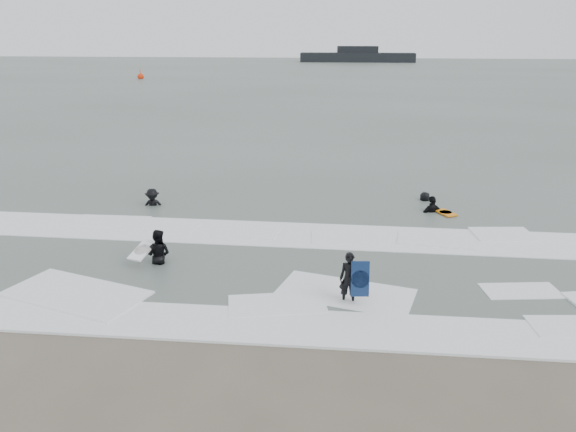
# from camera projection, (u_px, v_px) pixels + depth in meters

# --- Properties ---
(ground) EXTENTS (320.00, 320.00, 0.00)m
(ground) POSITION_uv_depth(u_px,v_px,m) (265.00, 315.00, 14.56)
(ground) COLOR brown
(ground) RESTS_ON ground
(sea) EXTENTS (320.00, 320.00, 0.00)m
(sea) POSITION_uv_depth(u_px,v_px,m) (343.00, 79.00, 90.08)
(sea) COLOR #47544C
(sea) RESTS_ON ground
(surfer_centre) EXTENTS (0.57, 0.40, 1.48)m
(surfer_centre) POSITION_uv_depth(u_px,v_px,m) (348.00, 303.00, 15.21)
(surfer_centre) COLOR black
(surfer_centre) RESTS_ON ground
(surfer_wading) EXTENTS (0.88, 0.72, 1.69)m
(surfer_wading) POSITION_uv_depth(u_px,v_px,m) (159.00, 264.00, 17.85)
(surfer_wading) COLOR black
(surfer_wading) RESTS_ON ground
(surfer_breaker) EXTENTS (1.17, 0.81, 1.65)m
(surfer_breaker) POSITION_uv_depth(u_px,v_px,m) (153.00, 207.00, 23.65)
(surfer_breaker) COLOR black
(surfer_breaker) RESTS_ON ground
(surfer_right_near) EXTENTS (1.17, 0.90, 1.86)m
(surfer_right_near) POSITION_uv_depth(u_px,v_px,m) (432.00, 213.00, 22.90)
(surfer_right_near) COLOR black
(surfer_right_near) RESTS_ON ground
(surfer_right_far) EXTENTS (0.92, 0.82, 1.58)m
(surfer_right_far) POSITION_uv_depth(u_px,v_px,m) (425.00, 202.00, 24.43)
(surfer_right_far) COLOR black
(surfer_right_far) RESTS_ON ground
(surf_foam) EXTENTS (30.03, 9.06, 0.09)m
(surf_foam) POSITION_uv_depth(u_px,v_px,m) (283.00, 260.00, 18.04)
(surf_foam) COLOR white
(surf_foam) RESTS_ON ground
(bodyboards) EXTENTS (11.01, 9.15, 1.25)m
(bodyboards) POSITION_uv_depth(u_px,v_px,m) (326.00, 242.00, 18.28)
(bodyboards) COLOR #0E2045
(bodyboards) RESTS_ON ground
(buoy) EXTENTS (1.00, 1.00, 1.65)m
(buoy) POSITION_uv_depth(u_px,v_px,m) (141.00, 77.00, 89.60)
(buoy) COLOR red
(buoy) RESTS_ON ground
(vessel_horizon) EXTENTS (28.75, 5.13, 3.90)m
(vessel_horizon) POSITION_uv_depth(u_px,v_px,m) (357.00, 56.00, 142.13)
(vessel_horizon) COLOR black
(vessel_horizon) RESTS_ON ground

